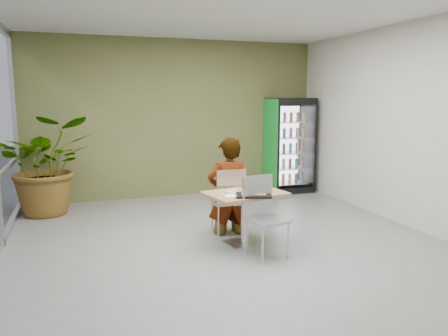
{
  "coord_description": "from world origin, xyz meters",
  "views": [
    {
      "loc": [
        -1.94,
        -5.31,
        2.04
      ],
      "look_at": [
        0.11,
        0.74,
        1.0
      ],
      "focal_mm": 35.0,
      "sensor_mm": 36.0,
      "label": 1
    }
  ],
  "objects_px": {
    "chair_near": "(262,209)",
    "cafeteria_tray": "(254,195)",
    "potted_plant": "(47,165)",
    "beverage_fridge": "(289,145)",
    "seated_woman": "(228,196)",
    "chair_far": "(229,196)",
    "soda_cup": "(256,185)",
    "dining_table": "(245,207)"
  },
  "relations": [
    {
      "from": "chair_near",
      "to": "cafeteria_tray",
      "type": "distance_m",
      "value": 0.23
    },
    {
      "from": "potted_plant",
      "to": "beverage_fridge",
      "type": "bearing_deg",
      "value": 3.82
    },
    {
      "from": "potted_plant",
      "to": "seated_woman",
      "type": "bearing_deg",
      "value": -38.42
    },
    {
      "from": "chair_near",
      "to": "cafeteria_tray",
      "type": "bearing_deg",
      "value": 94.58
    },
    {
      "from": "chair_far",
      "to": "seated_woman",
      "type": "bearing_deg",
      "value": -92.21
    },
    {
      "from": "chair_near",
      "to": "potted_plant",
      "type": "height_order",
      "value": "potted_plant"
    },
    {
      "from": "beverage_fridge",
      "to": "soda_cup",
      "type": "bearing_deg",
      "value": -124.86
    },
    {
      "from": "dining_table",
      "to": "cafeteria_tray",
      "type": "xyz_separation_m",
      "value": [
        0.02,
        -0.26,
        0.23
      ]
    },
    {
      "from": "chair_near",
      "to": "seated_woman",
      "type": "distance_m",
      "value": 1.02
    },
    {
      "from": "dining_table",
      "to": "chair_far",
      "type": "bearing_deg",
      "value": 94.4
    },
    {
      "from": "dining_table",
      "to": "soda_cup",
      "type": "xyz_separation_m",
      "value": [
        0.16,
        -0.01,
        0.3
      ]
    },
    {
      "from": "chair_far",
      "to": "soda_cup",
      "type": "relative_size",
      "value": 5.43
    },
    {
      "from": "soda_cup",
      "to": "potted_plant",
      "type": "xyz_separation_m",
      "value": [
        -2.83,
        2.68,
        0.03
      ]
    },
    {
      "from": "chair_near",
      "to": "soda_cup",
      "type": "xyz_separation_m",
      "value": [
        0.09,
        0.41,
        0.23
      ]
    },
    {
      "from": "soda_cup",
      "to": "beverage_fridge",
      "type": "xyz_separation_m",
      "value": [
        2.04,
        3.01,
        0.17
      ]
    },
    {
      "from": "dining_table",
      "to": "chair_near",
      "type": "distance_m",
      "value": 0.44
    },
    {
      "from": "beverage_fridge",
      "to": "potted_plant",
      "type": "relative_size",
      "value": 1.16
    },
    {
      "from": "chair_far",
      "to": "cafeteria_tray",
      "type": "height_order",
      "value": "chair_far"
    },
    {
      "from": "chair_far",
      "to": "soda_cup",
      "type": "height_order",
      "value": "chair_far"
    },
    {
      "from": "cafeteria_tray",
      "to": "beverage_fridge",
      "type": "height_order",
      "value": "beverage_fridge"
    },
    {
      "from": "seated_woman",
      "to": "cafeteria_tray",
      "type": "distance_m",
      "value": 0.87
    },
    {
      "from": "chair_near",
      "to": "soda_cup",
      "type": "distance_m",
      "value": 0.48
    },
    {
      "from": "seated_woman",
      "to": "potted_plant",
      "type": "bearing_deg",
      "value": -35.99
    },
    {
      "from": "cafeteria_tray",
      "to": "potted_plant",
      "type": "xyz_separation_m",
      "value": [
        -2.68,
        2.93,
        0.11
      ]
    },
    {
      "from": "seated_woman",
      "to": "soda_cup",
      "type": "height_order",
      "value": "seated_woman"
    },
    {
      "from": "dining_table",
      "to": "cafeteria_tray",
      "type": "bearing_deg",
      "value": -85.2
    },
    {
      "from": "dining_table",
      "to": "soda_cup",
      "type": "bearing_deg",
      "value": -4.69
    },
    {
      "from": "cafeteria_tray",
      "to": "potted_plant",
      "type": "relative_size",
      "value": 0.26
    },
    {
      "from": "chair_near",
      "to": "seated_woman",
      "type": "height_order",
      "value": "seated_woman"
    },
    {
      "from": "beverage_fridge",
      "to": "cafeteria_tray",
      "type": "bearing_deg",
      "value": -124.56
    },
    {
      "from": "dining_table",
      "to": "cafeteria_tray",
      "type": "height_order",
      "value": "cafeteria_tray"
    },
    {
      "from": "potted_plant",
      "to": "chair_near",
      "type": "bearing_deg",
      "value": -48.55
    },
    {
      "from": "chair_far",
      "to": "cafeteria_tray",
      "type": "relative_size",
      "value": 2.18
    },
    {
      "from": "seated_woman",
      "to": "soda_cup",
      "type": "distance_m",
      "value": 0.68
    },
    {
      "from": "cafeteria_tray",
      "to": "potted_plant",
      "type": "height_order",
      "value": "potted_plant"
    },
    {
      "from": "beverage_fridge",
      "to": "dining_table",
      "type": "bearing_deg",
      "value": -127.05
    },
    {
      "from": "dining_table",
      "to": "chair_far",
      "type": "xyz_separation_m",
      "value": [
        -0.04,
        0.53,
        0.05
      ]
    },
    {
      "from": "seated_woman",
      "to": "potted_plant",
      "type": "xyz_separation_m",
      "value": [
        -2.63,
        2.08,
        0.29
      ]
    },
    {
      "from": "chair_far",
      "to": "beverage_fridge",
      "type": "height_order",
      "value": "beverage_fridge"
    },
    {
      "from": "chair_near",
      "to": "soda_cup",
      "type": "relative_size",
      "value": 5.64
    },
    {
      "from": "beverage_fridge",
      "to": "potted_plant",
      "type": "height_order",
      "value": "beverage_fridge"
    },
    {
      "from": "soda_cup",
      "to": "beverage_fridge",
      "type": "height_order",
      "value": "beverage_fridge"
    }
  ]
}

